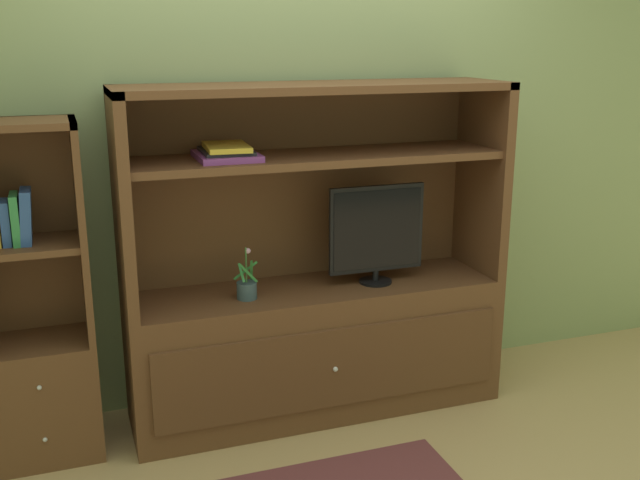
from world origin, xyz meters
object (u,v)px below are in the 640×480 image
Objects in this scene: media_console at (316,313)px; potted_plant at (247,289)px; upright_book_row at (5,219)px; tv_monitor at (377,232)px; bookshelf_tall at (38,349)px; magazine_stack at (226,152)px.

media_console is 7.45× the size of potted_plant.
upright_book_row is at bearing 176.88° from potted_plant.
upright_book_row reaches higher than potted_plant.
upright_book_row is at bearing -179.71° from media_console.
media_console reaches higher than upright_book_row.
tv_monitor is 0.33× the size of bookshelf_tall.
media_console reaches higher than bookshelf_tall.
media_console is 0.50m from tv_monitor.
bookshelf_tall reaches higher than tv_monitor.
tv_monitor is at bearing -1.46° from upright_book_row.
tv_monitor is 1.65m from bookshelf_tall.
bookshelf_tall is at bearing 176.07° from potted_plant.
potted_plant is (-0.66, -0.01, -0.21)m from tv_monitor.
magazine_stack is at bearing -0.50° from bookshelf_tall.
media_console reaches higher than tv_monitor.
upright_book_row is (-1.01, 0.05, 0.40)m from potted_plant.
tv_monitor is 0.84m from magazine_stack.
upright_book_row is at bearing 178.54° from tv_monitor.
bookshelf_tall is at bearing 179.50° from magazine_stack.
potted_plant is at bearing -178.93° from tv_monitor.
bookshelf_tall reaches higher than upright_book_row.
tv_monitor is 2.13× the size of upright_book_row.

